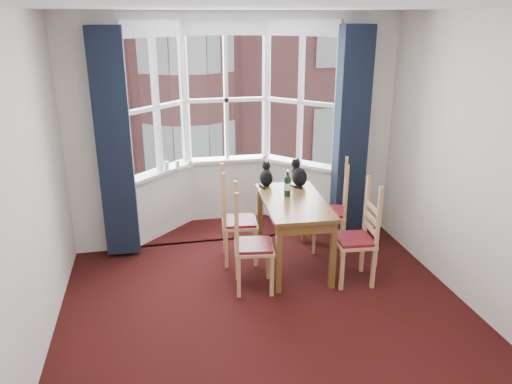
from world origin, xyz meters
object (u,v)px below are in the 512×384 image
object	(u,v)px
chair_right_near	(362,240)
cat_right	(299,175)
dining_table	(294,210)
chair_left_far	(232,223)
chair_left_near	(245,247)
candle_short	(178,165)
cat_left	(266,177)
wine_bottle	(287,185)
candle_extra	(191,164)
chair_right_far	(337,213)
candle_tall	(166,166)

from	to	relation	value
chair_right_near	cat_right	distance (m)	1.16
dining_table	chair_left_far	bearing A→B (deg)	159.38
chair_left_near	candle_short	size ratio (longest dim) A/B	8.35
chair_left_near	cat_left	bearing A→B (deg)	65.54
dining_table	cat_right	world-z (taller)	cat_right
wine_bottle	candle_extra	size ratio (longest dim) A/B	3.10
dining_table	candle_extra	distance (m)	1.65
chair_right_far	candle_tall	size ratio (longest dim) A/B	8.20
candle_extra	cat_right	bearing A→B (deg)	-32.17
wine_bottle	candle_tall	world-z (taller)	wine_bottle
chair_left_near	candle_extra	world-z (taller)	candle_extra
dining_table	wine_bottle	distance (m)	0.30
chair_left_far	cat_right	size ratio (longest dim) A/B	2.68
candle_short	candle_tall	bearing A→B (deg)	-168.09
wine_bottle	candle_short	distance (m)	1.60
candle_extra	chair_right_near	bearing A→B (deg)	-46.49
dining_table	chair_right_far	distance (m)	0.72
chair_right_near	cat_right	world-z (taller)	cat_right
wine_bottle	candle_short	bearing A→B (deg)	137.41
cat_right	candle_extra	world-z (taller)	cat_right
dining_table	cat_left	size ratio (longest dim) A/B	4.34
dining_table	chair_left_near	bearing A→B (deg)	-146.94
cat_left	wine_bottle	distance (m)	0.43
cat_left	candle_short	bearing A→B (deg)	146.21
cat_left	cat_right	world-z (taller)	cat_right
chair_left_near	candle_short	xyz separation A→B (m)	(-0.58, 1.65, 0.45)
dining_table	candle_extra	bearing A→B (deg)	129.78
cat_right	cat_left	bearing A→B (deg)	168.80
candle_tall	candle_extra	bearing A→B (deg)	9.16
wine_bottle	candle_tall	xyz separation A→B (m)	(-1.32, 1.05, -0.00)
chair_right_near	chair_left_far	bearing A→B (deg)	149.77
chair_left_far	candle_extra	xyz separation A→B (m)	(-0.38, 1.00, 0.45)
chair_right_near	cat_left	bearing A→B (deg)	127.74
dining_table	chair_left_far	size ratio (longest dim) A/B	1.41
chair_left_near	chair_right_near	size ratio (longest dim) A/B	1.00
chair_left_near	chair_right_near	xyz separation A→B (m)	(1.26, -0.09, 0.00)
candle_tall	candle_extra	size ratio (longest dim) A/B	1.15
cat_right	chair_right_near	bearing A→B (deg)	-66.26
chair_left_near	cat_left	distance (m)	1.15
dining_table	chair_left_near	xyz separation A→B (m)	(-0.63, -0.41, -0.21)
candle_short	candle_extra	bearing A→B (deg)	6.80
chair_left_near	candle_tall	world-z (taller)	candle_tall
wine_bottle	chair_left_near	bearing A→B (deg)	-136.36
cat_right	candle_extra	bearing A→B (deg)	147.83
chair_left_far	wine_bottle	distance (m)	0.79
wine_bottle	candle_short	xyz separation A→B (m)	(-1.18, 1.08, -0.00)
chair_left_near	candle_tall	bearing A→B (deg)	114.01
dining_table	cat_left	bearing A→B (deg)	109.35
chair_right_far	dining_table	bearing A→B (deg)	-155.21
chair_left_near	candle_short	world-z (taller)	candle_short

